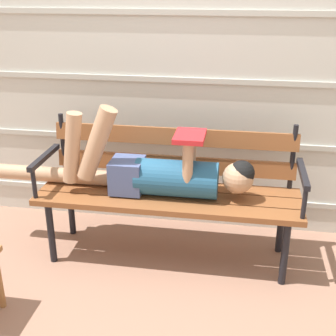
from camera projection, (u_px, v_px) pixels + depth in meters
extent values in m
plane|color=#936B56|center=(165.00, 267.00, 2.92)|extent=(12.00, 12.00, 0.00)
cube|color=beige|center=(181.00, 46.00, 3.00)|extent=(4.72, 0.06, 2.59)
cube|color=#B7B7AD|center=(178.00, 195.00, 3.38)|extent=(4.72, 0.02, 0.04)
cube|color=#B7B7AD|center=(179.00, 141.00, 3.22)|extent=(4.72, 0.02, 0.04)
cube|color=#B7B7AD|center=(180.00, 80.00, 3.05)|extent=(4.72, 0.02, 0.04)
cube|color=#B7B7AD|center=(180.00, 12.00, 2.88)|extent=(4.72, 0.02, 0.04)
cube|color=brown|center=(164.00, 208.00, 2.72)|extent=(1.65, 0.14, 0.04)
cube|color=brown|center=(168.00, 197.00, 2.86)|extent=(1.65, 0.14, 0.04)
cube|color=brown|center=(172.00, 187.00, 3.00)|extent=(1.65, 0.14, 0.04)
cube|color=brown|center=(173.00, 164.00, 3.02)|extent=(1.59, 0.05, 0.11)
cube|color=brown|center=(174.00, 136.00, 2.94)|extent=(1.59, 0.05, 0.11)
cylinder|color=black|center=(63.00, 144.00, 3.09)|extent=(0.03, 0.03, 0.43)
cylinder|color=black|center=(293.00, 157.00, 2.86)|extent=(0.03, 0.03, 0.43)
cylinder|color=black|center=(51.00, 233.00, 2.90)|extent=(0.04, 0.04, 0.42)
cylinder|color=black|center=(285.00, 254.00, 2.68)|extent=(0.04, 0.04, 0.42)
cylinder|color=black|center=(71.00, 207.00, 3.22)|extent=(0.04, 0.04, 0.42)
cylinder|color=black|center=(281.00, 224.00, 3.00)|extent=(0.04, 0.04, 0.42)
cube|color=black|center=(44.00, 157.00, 2.90)|extent=(0.04, 0.43, 0.03)
cylinder|color=black|center=(34.00, 183.00, 2.78)|extent=(0.03, 0.03, 0.20)
cube|color=black|center=(303.00, 173.00, 2.66)|extent=(0.04, 0.43, 0.03)
cylinder|color=black|center=(304.00, 202.00, 2.54)|extent=(0.03, 0.03, 0.20)
cylinder|color=#23567A|center=(177.00, 178.00, 2.80)|extent=(0.51, 0.23, 0.23)
cube|color=#475684|center=(127.00, 175.00, 2.85)|extent=(0.20, 0.22, 0.21)
sphere|color=tan|center=(238.00, 178.00, 2.74)|extent=(0.19, 0.19, 0.19)
sphere|color=black|center=(242.00, 173.00, 2.72)|extent=(0.16, 0.16, 0.16)
cylinder|color=tan|center=(97.00, 144.00, 2.74)|extent=(0.28, 0.11, 0.48)
cylinder|color=tan|center=(72.00, 148.00, 2.77)|extent=(0.15, 0.09, 0.46)
cylinder|color=tan|center=(54.00, 175.00, 3.01)|extent=(0.88, 0.10, 0.10)
cylinder|color=tan|center=(188.00, 164.00, 2.67)|extent=(0.06, 0.06, 0.26)
cylinder|color=tan|center=(191.00, 155.00, 2.81)|extent=(0.06, 0.06, 0.26)
cube|color=red|center=(190.00, 136.00, 2.68)|extent=(0.18, 0.25, 0.03)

